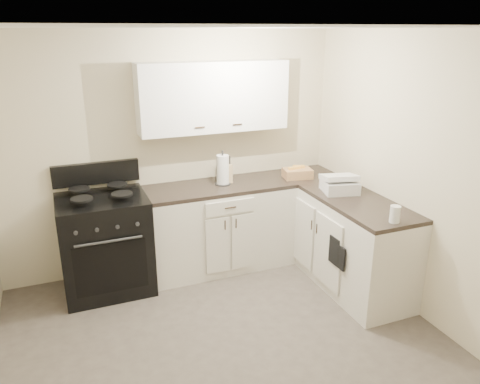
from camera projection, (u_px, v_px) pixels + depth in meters
name	position (u px, v px, depth m)	size (l,w,h in m)	color
floor	(234.00, 356.00, 3.76)	(3.60, 3.60, 0.00)	#473F38
ceiling	(232.00, 27.00, 2.94)	(3.60, 3.60, 0.00)	white
wall_back	(172.00, 153.00, 4.93)	(3.60, 3.60, 0.00)	beige
wall_right	(430.00, 183.00, 3.98)	(3.60, 3.60, 0.00)	beige
wall_front	(403.00, 374.00, 1.77)	(3.60, 3.60, 0.00)	beige
base_cabinets_back	(220.00, 228.00, 5.08)	(1.55, 0.60, 0.90)	silver
base_cabinets_right	(338.00, 235.00, 4.89)	(0.60, 1.90, 0.90)	silver
countertop_back	(220.00, 187.00, 4.92)	(1.55, 0.60, 0.04)	black
countertop_right	(341.00, 193.00, 4.73)	(0.60, 1.90, 0.04)	black
upper_cabinets	(213.00, 97.00, 4.75)	(1.55, 0.30, 0.70)	white
stove	(106.00, 246.00, 4.63)	(0.84, 0.72, 1.02)	black
knife_block	(227.00, 174.00, 4.95)	(0.09, 0.08, 0.20)	#D4B382
paper_towel	(223.00, 170.00, 4.89)	(0.13, 0.13, 0.31)	white
picture_frame	(221.00, 171.00, 5.16)	(0.10, 0.01, 0.13)	black
wicker_basket	(297.00, 173.00, 5.14)	(0.30, 0.20, 0.10)	tan
countertop_grill	(340.00, 186.00, 4.69)	(0.33, 0.31, 0.12)	white
glass_jar	(395.00, 214.00, 3.94)	(0.09, 0.09, 0.15)	silver
oven_mitt_near	(341.00, 258.00, 4.29)	(0.02, 0.13, 0.23)	black
oven_mitt_far	(334.00, 251.00, 4.37)	(0.02, 0.16, 0.27)	black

